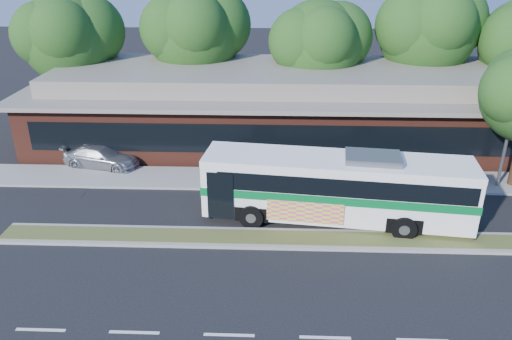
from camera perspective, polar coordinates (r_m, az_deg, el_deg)
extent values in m
plane|color=black|center=(20.45, 6.67, -8.95)|extent=(120.00, 120.00, 0.00)
cube|color=#3D5022|center=(20.91, 6.57, -7.88)|extent=(26.00, 1.10, 0.15)
cube|color=gray|center=(26.01, 5.72, -1.13)|extent=(44.00, 2.60, 0.12)
cube|color=black|center=(33.51, -27.10, 2.04)|extent=(14.00, 12.00, 0.01)
cube|color=#59271C|center=(31.60, 5.20, 6.52)|extent=(32.00, 10.00, 3.20)
cube|color=gray|center=(31.12, 5.32, 9.54)|extent=(33.20, 11.20, 0.24)
cube|color=gray|center=(30.97, 5.36, 10.67)|extent=(30.00, 8.00, 1.00)
cube|color=black|center=(26.82, 5.69, 3.48)|extent=(30.00, 0.06, 1.60)
cylinder|color=black|center=(35.91, -19.83, 8.01)|extent=(0.44, 0.44, 3.99)
sphere|color=#224115|center=(35.15, -20.70, 13.84)|extent=(5.80, 5.80, 5.80)
sphere|color=#224115|center=(35.01, -18.52, 14.88)|extent=(4.52, 4.52, 4.52)
cylinder|color=black|center=(34.70, -6.76, 8.92)|extent=(0.44, 0.44, 4.20)
sphere|color=#224115|center=(33.90, -7.09, 15.29)|extent=(6.00, 6.00, 6.00)
sphere|color=#224115|center=(34.09, -4.68, 16.25)|extent=(4.68, 4.68, 4.68)
cylinder|color=black|center=(33.49, 6.79, 7.99)|extent=(0.44, 0.44, 3.78)
sphere|color=#224115|center=(32.69, 7.10, 14.01)|extent=(5.60, 5.60, 5.60)
sphere|color=#224115|center=(33.16, 9.33, 14.81)|extent=(4.37, 4.37, 4.37)
cylinder|color=black|center=(35.61, 18.12, 8.46)|extent=(0.44, 0.44, 4.41)
sphere|color=#224115|center=(34.81, 19.00, 14.90)|extent=(6.20, 6.20, 6.20)
sphere|color=#224115|center=(35.60, 21.14, 15.60)|extent=(4.84, 4.84, 4.84)
cube|color=white|center=(21.84, 9.14, -1.90)|extent=(11.62, 3.75, 2.62)
cube|color=black|center=(21.62, 9.98, -0.70)|extent=(10.72, 3.69, 0.79)
cube|color=white|center=(21.34, 9.35, 0.99)|extent=(11.64, 3.77, 0.25)
cube|color=#04652B|center=(21.87, 9.12, -2.09)|extent=(11.68, 3.81, 0.36)
cube|color=black|center=(22.34, -5.62, -0.19)|extent=(0.31, 2.13, 1.63)
cube|color=black|center=(22.43, 24.00, -1.33)|extent=(0.29, 1.98, 1.05)
cube|color=#F2478B|center=(21.05, 5.61, -4.83)|extent=(3.22, 0.43, 0.95)
cube|color=slate|center=(21.32, 13.22, 1.36)|extent=(2.44, 1.78, 0.29)
cylinder|color=black|center=(21.52, -0.52, -5.33)|extent=(1.08, 0.46, 1.05)
cylinder|color=black|center=(23.60, 0.43, -2.51)|extent=(1.08, 0.46, 1.05)
cylinder|color=black|center=(21.54, 16.55, -6.40)|extent=(1.08, 0.46, 1.05)
cylinder|color=black|center=(23.62, 15.93, -3.49)|extent=(1.08, 0.46, 1.05)
imported|color=#ABAEB2|center=(28.61, -17.23, 1.48)|extent=(4.49, 2.59, 1.23)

